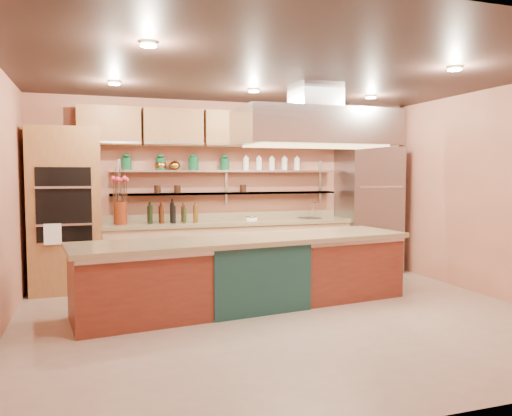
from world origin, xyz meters
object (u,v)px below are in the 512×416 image
object	(u,v)px
flower_vase	(120,213)
green_canister	(193,164)
island	(248,272)
copper_kettle	(175,165)
kitchen_scale	(251,217)
refrigerator	(369,210)

from	to	relation	value
flower_vase	green_canister	bearing A→B (deg)	11.19
island	copper_kettle	size ratio (longest dim) A/B	23.69
flower_vase	green_canister	distance (m)	1.34
kitchen_scale	green_canister	xyz separation A→B (m)	(-0.86, 0.22, 0.84)
refrigerator	kitchen_scale	distance (m)	2.09
island	flower_vase	distance (m)	2.21
island	kitchen_scale	xyz separation A→B (m)	(0.52, 1.52, 0.54)
copper_kettle	green_canister	xyz separation A→B (m)	(0.29, 0.00, 0.03)
refrigerator	island	world-z (taller)	refrigerator
island	green_canister	xyz separation A→B (m)	(-0.34, 1.74, 1.38)
kitchen_scale	copper_kettle	world-z (taller)	copper_kettle
refrigerator	island	xyz separation A→B (m)	(-2.61, -1.51, -0.61)
flower_vase	copper_kettle	world-z (taller)	copper_kettle
island	green_canister	size ratio (longest dim) A/B	21.45
refrigerator	copper_kettle	bearing A→B (deg)	175.94
copper_kettle	flower_vase	bearing A→B (deg)	-165.00
refrigerator	copper_kettle	size ratio (longest dim) A/B	11.91
copper_kettle	green_canister	distance (m)	0.29
refrigerator	island	bearing A→B (deg)	-149.85
kitchen_scale	green_canister	bearing A→B (deg)	169.51
flower_vase	green_canister	size ratio (longest dim) A/B	1.69
copper_kettle	green_canister	bearing A→B (deg)	0.00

